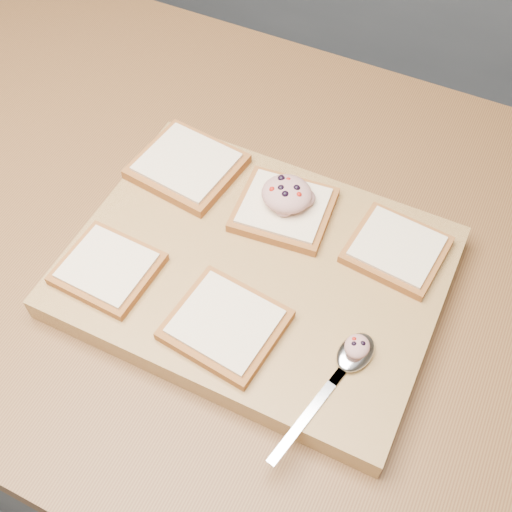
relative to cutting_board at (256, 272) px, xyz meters
The scene contains 11 objects.
ground 0.92m from the cutting_board, 144.37° to the left, with size 4.00×4.00×0.00m, color #515459.
island_counter 0.47m from the cutting_board, 144.37° to the left, with size 2.00×0.80×0.90m.
cutting_board is the anchor object (origin of this frame).
bread_far_left 0.18m from the cutting_board, 146.90° to the left, with size 0.14×0.13×0.02m.
bread_far_center 0.09m from the cutting_board, 91.66° to the left, with size 0.13×0.12×0.02m.
bread_far_right 0.17m from the cutting_board, 31.40° to the left, with size 0.12×0.11×0.02m.
bread_near_left 0.18m from the cutting_board, 150.41° to the right, with size 0.11×0.10×0.02m.
bread_near_center 0.10m from the cutting_board, 85.40° to the right, with size 0.13×0.12×0.02m.
tuna_salad_dollop 0.10m from the cutting_board, 91.27° to the left, with size 0.06×0.06×0.03m.
spoon 0.17m from the cutting_board, 26.80° to the right, with size 0.06×0.18×0.01m.
spoon_salad 0.17m from the cutting_board, 22.29° to the right, with size 0.03×0.03×0.02m.
Camera 1 is at (0.27, -0.45, 1.58)m, focal length 45.00 mm.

